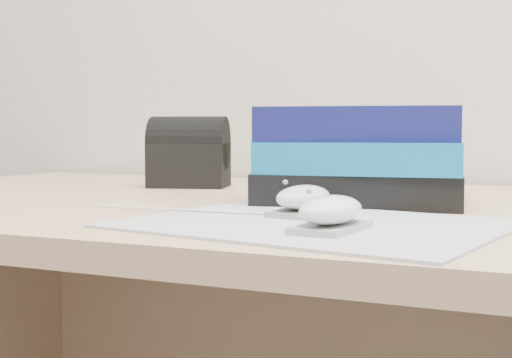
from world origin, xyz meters
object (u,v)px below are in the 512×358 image
at_px(mouse_rear, 303,200).
at_px(mouse_front, 331,213).
at_px(book_stack, 360,156).
at_px(pouch, 189,153).

xyz_separation_m(mouse_rear, mouse_front, (0.07, -0.11, 0.00)).
bearing_deg(mouse_rear, mouse_front, -58.05).
xyz_separation_m(mouse_rear, book_stack, (0.01, 0.18, 0.04)).
relative_size(mouse_front, pouch, 0.65).
bearing_deg(mouse_rear, book_stack, 85.32).
xyz_separation_m(mouse_rear, pouch, (-0.33, 0.32, 0.04)).
height_order(mouse_rear, pouch, pouch).
bearing_deg(mouse_rear, pouch, 135.61).
height_order(mouse_rear, mouse_front, same).
relative_size(mouse_rear, pouch, 0.65).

